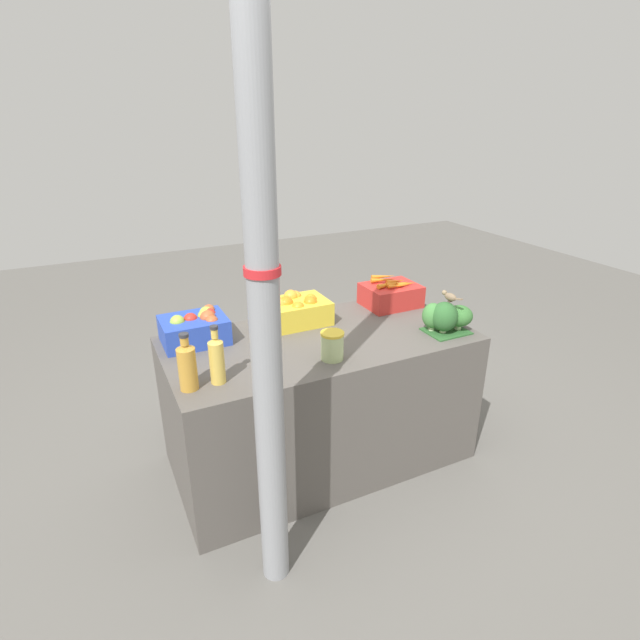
{
  "coord_description": "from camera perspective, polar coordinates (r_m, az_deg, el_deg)",
  "views": [
    {
      "loc": [
        -1.03,
        -2.11,
        1.83
      ],
      "look_at": [
        0.0,
        0.0,
        0.85
      ],
      "focal_mm": 28.0,
      "sensor_mm": 36.0,
      "label": 1
    }
  ],
  "objects": [
    {
      "name": "ground_plane",
      "position": [
        2.98,
        0.0,
        -15.21
      ],
      "size": [
        10.0,
        10.0,
        0.0
      ],
      "primitive_type": "plane",
      "color": "#605E59"
    },
    {
      "name": "market_table",
      "position": [
        2.76,
        0.0,
        -9.09
      ],
      "size": [
        1.58,
        0.79,
        0.75
      ],
      "primitive_type": "cube",
      "color": "#56514C",
      "rests_on": "ground_plane"
    },
    {
      "name": "support_pole",
      "position": [
        1.67,
        -6.52,
        3.55
      ],
      "size": [
        0.13,
        0.13,
        2.57
      ],
      "color": "gray",
      "rests_on": "ground_plane"
    },
    {
      "name": "apple_crate",
      "position": [
        2.59,
        -13.99,
        -0.8
      ],
      "size": [
        0.32,
        0.26,
        0.17
      ],
      "color": "#2847B7",
      "rests_on": "market_table"
    },
    {
      "name": "orange_crate",
      "position": [
        2.74,
        -2.65,
        1.23
      ],
      "size": [
        0.32,
        0.26,
        0.17
      ],
      "color": "gold",
      "rests_on": "market_table"
    },
    {
      "name": "carrot_crate",
      "position": [
        3.03,
        8.09,
        2.94
      ],
      "size": [
        0.32,
        0.26,
        0.17
      ],
      "color": "red",
      "rests_on": "market_table"
    },
    {
      "name": "broccoli_pile",
      "position": [
        2.7,
        14.22,
        0.36
      ],
      "size": [
        0.26,
        0.19,
        0.18
      ],
      "color": "#2D602D",
      "rests_on": "market_table"
    },
    {
      "name": "juice_bottle_amber",
      "position": [
        2.15,
        -14.94,
        -5.07
      ],
      "size": [
        0.08,
        0.08,
        0.26
      ],
      "color": "gold",
      "rests_on": "market_table"
    },
    {
      "name": "juice_bottle_golden",
      "position": [
        2.17,
        -11.73,
        -4.38
      ],
      "size": [
        0.07,
        0.07,
        0.27
      ],
      "color": "gold",
      "rests_on": "market_table"
    },
    {
      "name": "pickle_jar",
      "position": [
        2.34,
        1.41,
        -2.94
      ],
      "size": [
        0.11,
        0.11,
        0.14
      ],
      "color": "#B2C684",
      "rests_on": "market_table"
    },
    {
      "name": "sparrow_bird",
      "position": [
        2.66,
        14.62,
        2.62
      ],
      "size": [
        0.05,
        0.14,
        0.05
      ],
      "rotation": [
        0.0,
        0.0,
        1.74
      ],
      "color": "#4C3D2D",
      "rests_on": "broccoli_pile"
    }
  ]
}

